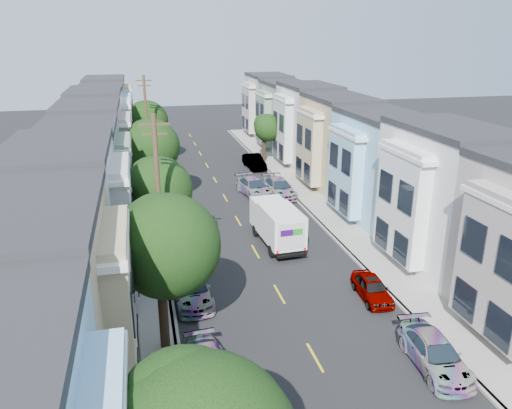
# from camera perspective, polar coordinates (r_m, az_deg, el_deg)

# --- Properties ---
(ground) EXTENTS (160.00, 160.00, 0.00)m
(ground) POSITION_cam_1_polar(r_m,az_deg,el_deg) (28.80, 2.68, -10.23)
(ground) COLOR black
(ground) RESTS_ON ground
(road_slab) EXTENTS (12.00, 70.00, 0.02)m
(road_slab) POSITION_cam_1_polar(r_m,az_deg,el_deg) (42.18, -2.85, -0.49)
(road_slab) COLOR black
(road_slab) RESTS_ON ground
(curb_left) EXTENTS (0.30, 70.00, 0.15)m
(curb_left) POSITION_cam_1_polar(r_m,az_deg,el_deg) (41.58, -11.07, -1.03)
(curb_left) COLOR gray
(curb_left) RESTS_ON ground
(curb_right) EXTENTS (0.30, 70.00, 0.15)m
(curb_right) POSITION_cam_1_polar(r_m,az_deg,el_deg) (43.57, 5.00, 0.20)
(curb_right) COLOR gray
(curb_right) RESTS_ON ground
(sidewalk_left) EXTENTS (2.60, 70.00, 0.15)m
(sidewalk_left) POSITION_cam_1_polar(r_m,az_deg,el_deg) (41.57, -12.86, -1.16)
(sidewalk_left) COLOR gray
(sidewalk_left) RESTS_ON ground
(sidewalk_right) EXTENTS (2.60, 70.00, 0.15)m
(sidewalk_right) POSITION_cam_1_polar(r_m,az_deg,el_deg) (43.98, 6.61, 0.32)
(sidewalk_right) COLOR gray
(sidewalk_right) RESTS_ON ground
(centerline) EXTENTS (0.12, 70.00, 0.01)m
(centerline) POSITION_cam_1_polar(r_m,az_deg,el_deg) (42.18, -2.85, -0.50)
(centerline) COLOR gold
(centerline) RESTS_ON ground
(townhouse_row_left) EXTENTS (5.00, 70.00, 8.50)m
(townhouse_row_left) POSITION_cam_1_polar(r_m,az_deg,el_deg) (41.80, -18.06, -1.64)
(townhouse_row_left) COLOR #96CBEA
(townhouse_row_left) RESTS_ON ground
(townhouse_row_right) EXTENTS (5.00, 70.00, 8.50)m
(townhouse_row_right) POSITION_cam_1_polar(r_m,az_deg,el_deg) (45.39, 11.13, 0.58)
(townhouse_row_right) COLOR #96CBEA
(townhouse_row_right) RESTS_ON ground
(tree_b) EXTENTS (4.70, 4.70, 7.56)m
(tree_b) POSITION_cam_1_polar(r_m,az_deg,el_deg) (22.27, -10.28, -4.76)
(tree_b) COLOR black
(tree_b) RESTS_ON ground
(tree_c) EXTENTS (4.16, 4.16, 7.11)m
(tree_c) POSITION_cam_1_polar(r_m,az_deg,el_deg) (30.77, -11.27, 1.52)
(tree_c) COLOR black
(tree_c) RESTS_ON ground
(tree_d) EXTENTS (4.70, 4.70, 7.50)m
(tree_d) POSITION_cam_1_polar(r_m,az_deg,el_deg) (42.43, -11.99, 6.43)
(tree_d) COLOR black
(tree_d) RESTS_ON ground
(tree_e) EXTENTS (4.70, 4.70, 7.13)m
(tree_e) POSITION_cam_1_polar(r_m,az_deg,el_deg) (57.27, -12.45, 9.20)
(tree_e) COLOR black
(tree_e) RESTS_ON ground
(tree_far_r) EXTENTS (3.10, 3.10, 5.54)m
(tree_far_r) POSITION_cam_1_polar(r_m,az_deg,el_deg) (56.77, 1.23, 8.72)
(tree_far_r) COLOR black
(tree_far_r) RESTS_ON ground
(utility_pole_near) EXTENTS (1.60, 0.26, 10.00)m
(utility_pole_near) POSITION_cam_1_polar(r_m,az_deg,el_deg) (27.63, -10.98, -0.15)
(utility_pole_near) COLOR #42301E
(utility_pole_near) RESTS_ON ground
(utility_pole_far) EXTENTS (1.60, 0.26, 10.00)m
(utility_pole_far) POSITION_cam_1_polar(r_m,az_deg,el_deg) (52.91, -12.36, 8.86)
(utility_pole_far) COLOR #42301E
(utility_pole_far) RESTS_ON ground
(fedex_truck) EXTENTS (2.29, 5.94, 2.85)m
(fedex_truck) POSITION_cam_1_polar(r_m,az_deg,el_deg) (34.62, 2.41, -2.12)
(fedex_truck) COLOR white
(fedex_truck) RESTS_ON ground
(lead_sedan) EXTENTS (2.94, 5.29, 1.50)m
(lead_sedan) POSITION_cam_1_polar(r_m,az_deg,el_deg) (45.55, -0.24, 2.00)
(lead_sedan) COLOR #242427
(lead_sedan) RESTS_ON ground
(parked_left_b) EXTENTS (2.09, 4.22, 1.22)m
(parked_left_b) POSITION_cam_1_polar(r_m,az_deg,el_deg) (22.32, -5.34, -18.11)
(parked_left_b) COLOR black
(parked_left_b) RESTS_ON ground
(parked_left_c) EXTENTS (2.17, 4.79, 1.41)m
(parked_left_c) POSITION_cam_1_polar(r_m,az_deg,el_deg) (28.11, -7.38, -9.52)
(parked_left_c) COLOR silver
(parked_left_c) RESTS_ON ground
(parked_left_d) EXTENTS (1.77, 4.53, 1.49)m
(parked_left_d) POSITION_cam_1_polar(r_m,az_deg,el_deg) (38.42, -9.20, -1.54)
(parked_left_d) COLOR #410D12
(parked_left_d) RESTS_ON ground
(parked_right_a) EXTENTS (2.24, 4.65, 1.35)m
(parked_right_a) POSITION_cam_1_polar(r_m,az_deg,el_deg) (24.23, 19.74, -15.76)
(parked_right_a) COLOR #575B60
(parked_right_a) RESTS_ON ground
(parked_right_b) EXTENTS (1.74, 3.93, 1.25)m
(parked_right_b) POSITION_cam_1_polar(r_m,az_deg,el_deg) (28.83, 13.12, -9.31)
(parked_right_b) COLOR #B8B6C1
(parked_right_b) RESTS_ON ground
(parked_right_c) EXTENTS (2.40, 5.18, 1.52)m
(parked_right_c) POSITION_cam_1_polar(r_m,az_deg,el_deg) (45.33, 2.66, 1.91)
(parked_right_c) COLOR black
(parked_right_c) RESTS_ON ground
(parked_right_d) EXTENTS (1.89, 4.59, 1.50)m
(parked_right_d) POSITION_cam_1_polar(r_m,az_deg,el_deg) (54.75, -0.21, 4.92)
(parked_right_d) COLOR #0C223F
(parked_right_d) RESTS_ON ground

